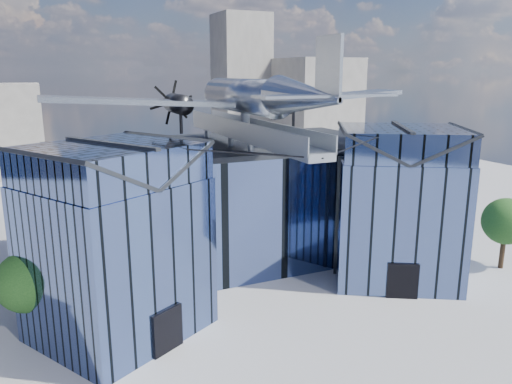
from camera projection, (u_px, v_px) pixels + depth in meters
name	position (u px, v px, depth m)	size (l,w,h in m)	color
ground_plane	(267.00, 294.00, 36.25)	(120.00, 120.00, 0.00)	#949398
museum	(237.00, 202.00, 40.10)	(32.88, 24.50, 17.60)	#45598D
bg_towers	(140.00, 109.00, 79.27)	(77.00, 24.50, 26.00)	gray
tree_plaza_w	(27.00, 282.00, 29.01)	(4.66, 4.66, 5.65)	#2F2012
tree_plaza_e	(506.00, 221.00, 40.16)	(4.93, 4.93, 5.89)	#2F2012
tree_side_e	(389.00, 192.00, 52.28)	(3.38, 3.38, 5.05)	#2F2012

